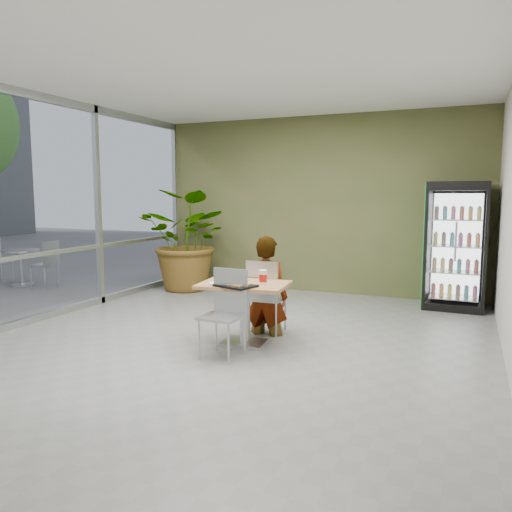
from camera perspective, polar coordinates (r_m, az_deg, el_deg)
The scene contains 13 objects.
ground at distance 6.18m, azimuth -2.60°, elevation -9.82°, with size 7.00×7.00×0.00m, color slate.
room_envelope at distance 5.92m, azimuth -2.68°, elevation 5.18°, with size 6.00×7.00×3.20m, color beige, non-canonical shape.
storefront_frame at distance 7.71m, azimuth -23.28°, elevation 5.05°, with size 0.10×7.00×3.20m, color #A8ABAD, non-canonical shape.
dining_table at distance 5.95m, azimuth -1.39°, elevation -5.13°, with size 1.09×0.82×0.75m.
chair_far at distance 6.37m, azimuth 1.01°, elevation -4.06°, with size 0.43×0.44×0.96m.
chair_near at distance 5.58m, azimuth -3.41°, elevation -5.65°, with size 0.45×0.45×0.97m.
seated_woman at distance 6.44m, azimuth 1.17°, elevation -4.64°, with size 0.58×0.38×1.58m, color black.
pizza_plate at distance 5.95m, azimuth -2.24°, elevation -2.88°, with size 0.31×0.27×0.03m.
soda_cup at distance 5.82m, azimuth 0.81°, elevation -2.46°, with size 0.09×0.09×0.17m.
napkin_stack at distance 5.85m, azimuth -4.61°, elevation -3.14°, with size 0.14×0.14×0.02m, color white.
cafeteria_tray at distance 5.68m, azimuth -2.35°, elevation -3.41°, with size 0.43×0.31×0.02m, color black.
beverage_fridge at distance 8.38m, azimuth 21.87°, elevation 1.07°, with size 0.92×0.72×1.99m.
potted_plant at distance 9.41m, azimuth -7.60°, elevation 1.78°, with size 1.69×1.46×1.88m, color #3F712D.
Camera 1 is at (2.57, -5.32, 1.79)m, focal length 35.00 mm.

